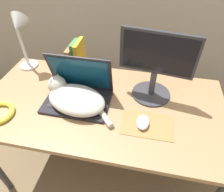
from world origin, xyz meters
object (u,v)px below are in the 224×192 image
at_px(book_row, 76,58).
at_px(desk_lamp, 20,33).
at_px(laptop, 78,93).
at_px(external_monitor, 156,65).
at_px(cat, 74,97).
at_px(computer_mouse, 143,122).

bearing_deg(book_row, desk_lamp, -173.29).
height_order(laptop, external_monitor, external_monitor).
relative_size(external_monitor, book_row, 1.77).
bearing_deg(desk_lamp, cat, -33.62).
distance_m(external_monitor, book_row, 0.56).
distance_m(external_monitor, computer_mouse, 0.32).
relative_size(computer_mouse, desk_lamp, 0.25).
height_order(cat, desk_lamp, desk_lamp).
distance_m(cat, desk_lamp, 0.56).
height_order(cat, book_row, book_row).
bearing_deg(desk_lamp, book_row, 6.71).
height_order(laptop, computer_mouse, laptop).
bearing_deg(computer_mouse, cat, 169.50).
bearing_deg(laptop, cat, -101.38).
xyz_separation_m(book_row, desk_lamp, (-0.34, -0.04, 0.16)).
distance_m(computer_mouse, book_row, 0.64).
xyz_separation_m(cat, book_row, (-0.09, 0.33, 0.05)).
relative_size(cat, book_row, 1.88).
distance_m(computer_mouse, desk_lamp, 0.94).
height_order(external_monitor, computer_mouse, external_monitor).
height_order(laptop, desk_lamp, desk_lamp).
distance_m(laptop, cat, 0.05).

